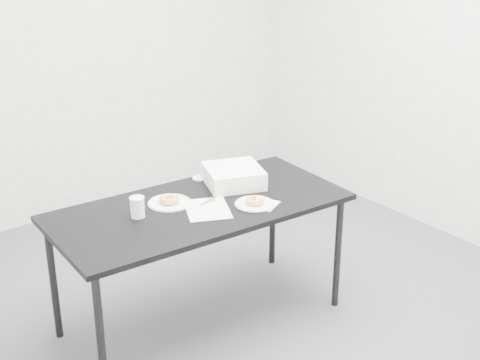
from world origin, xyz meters
TOP-DOWN VIEW (x-y plane):
  - floor at (0.00, 0.00)m, footprint 4.00×4.00m
  - wall_back at (0.00, 2.00)m, footprint 4.00×0.02m
  - wall_right at (2.00, 0.00)m, footprint 0.02×4.00m
  - table at (-0.12, 0.10)m, footprint 1.69×0.87m
  - scorecard at (-0.12, 0.02)m, footprint 0.33×0.36m
  - logo_patch at (-0.04, 0.11)m, footprint 0.06×0.06m
  - pen at (-0.06, 0.10)m, footprint 0.13×0.05m
  - napkin at (0.16, -0.12)m, footprint 0.21×0.21m
  - plate_near at (0.12, -0.09)m, footprint 0.22×0.22m
  - donut_near at (0.12, -0.09)m, footprint 0.13×0.13m
  - plate_far at (-0.24, 0.21)m, footprint 0.24×0.24m
  - donut_far at (-0.24, 0.21)m, footprint 0.14×0.14m
  - coffee_cup at (-0.47, 0.17)m, footprint 0.08×0.08m
  - cup_lid at (0.09, 0.41)m, footprint 0.08×0.08m
  - bakery_box at (0.21, 0.22)m, footprint 0.41×0.41m

SIDE VIEW (x-z plane):
  - floor at x=0.00m, z-range 0.00..0.00m
  - table at x=-0.12m, z-range 0.32..1.07m
  - scorecard at x=-0.12m, z-range 0.75..0.75m
  - napkin at x=0.16m, z-range 0.75..0.75m
  - plate_far at x=-0.24m, z-range 0.75..0.76m
  - logo_patch at x=-0.04m, z-range 0.75..0.76m
  - cup_lid at x=0.09m, z-range 0.75..0.76m
  - plate_near at x=0.12m, z-range 0.75..0.76m
  - pen at x=-0.06m, z-range 0.75..0.76m
  - donut_far at x=-0.24m, z-range 0.76..0.80m
  - donut_near at x=0.12m, z-range 0.76..0.79m
  - bakery_box at x=0.21m, z-range 0.75..0.86m
  - coffee_cup at x=-0.47m, z-range 0.75..0.86m
  - wall_back at x=0.00m, z-range 0.00..2.70m
  - wall_right at x=2.00m, z-range 0.00..2.70m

